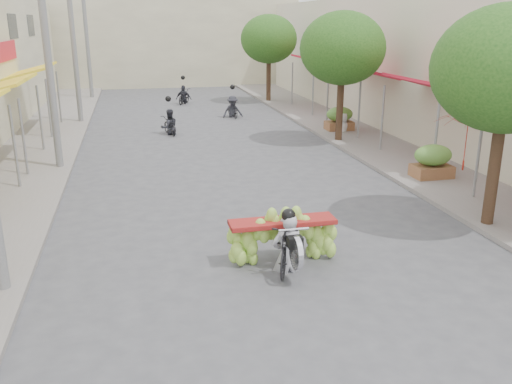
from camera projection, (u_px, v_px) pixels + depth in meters
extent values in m
plane|color=#4E4E53|center=(337.00, 346.00, 8.40)|extent=(120.00, 120.00, 0.00)
cube|color=gray|center=(26.00, 151.00, 20.85)|extent=(4.00, 60.00, 0.12)
cube|color=gray|center=(364.00, 135.00, 23.81)|extent=(4.00, 60.00, 0.12)
cylinder|color=slate|center=(15.00, 148.00, 15.80)|extent=(0.08, 0.08, 2.55)
cube|color=yellow|center=(1.00, 86.00, 18.15)|extent=(1.77, 4.00, 0.53)
cylinder|color=slate|center=(23.00, 139.00, 17.10)|extent=(0.08, 0.08, 2.55)
cylinder|color=slate|center=(40.00, 119.00, 20.45)|extent=(0.08, 0.08, 2.55)
cube|color=yellow|center=(31.00, 71.00, 23.73)|extent=(1.77, 4.00, 0.53)
cylinder|color=slate|center=(49.00, 110.00, 22.68)|extent=(0.08, 0.08, 2.55)
cylinder|color=slate|center=(59.00, 98.00, 26.02)|extent=(0.08, 0.08, 2.55)
cube|color=red|center=(7.00, 51.00, 23.29)|extent=(0.10, 3.50, 0.80)
cube|color=#1E2328|center=(12.00, 26.00, 24.85)|extent=(0.08, 2.00, 1.10)
cube|color=#1E2328|center=(30.00, 25.00, 29.49)|extent=(0.08, 2.00, 1.10)
cube|color=#1E2328|center=(44.00, 25.00, 34.14)|extent=(0.08, 2.00, 1.10)
cube|color=beige|center=(487.00, 66.00, 23.05)|extent=(8.00, 40.00, 6.00)
cylinder|color=slate|center=(478.00, 157.00, 14.83)|extent=(0.08, 0.08, 2.55)
cube|color=red|center=(432.00, 85.00, 18.37)|extent=(1.77, 4.20, 0.53)
cylinder|color=slate|center=(436.00, 140.00, 16.88)|extent=(0.08, 0.08, 2.55)
cylinder|color=slate|center=(382.00, 120.00, 20.41)|extent=(0.08, 0.08, 2.55)
cube|color=red|center=(361.00, 70.00, 23.95)|extent=(1.77, 4.20, 0.53)
cylinder|color=slate|center=(359.00, 111.00, 22.45)|extent=(0.08, 0.08, 2.55)
cylinder|color=slate|center=(328.00, 99.00, 25.99)|extent=(0.08, 0.08, 2.55)
cube|color=red|center=(317.00, 61.00, 29.53)|extent=(1.77, 4.20, 0.53)
cylinder|color=slate|center=(313.00, 93.00, 28.03)|extent=(0.08, 0.08, 2.55)
cylinder|color=slate|center=(292.00, 85.00, 31.57)|extent=(0.08, 0.08, 2.55)
cube|color=beige|center=(165.00, 39.00, 42.68)|extent=(20.00, 6.00, 7.00)
cylinder|color=slate|center=(47.00, 48.00, 17.21)|extent=(0.24, 0.24, 8.00)
cylinder|color=slate|center=(73.00, 39.00, 25.58)|extent=(0.24, 0.24, 8.00)
cylinder|color=slate|center=(87.00, 35.00, 33.95)|extent=(0.24, 0.24, 8.00)
cylinder|color=#3A2719|center=(495.00, 164.00, 12.78)|extent=(0.28, 0.28, 3.20)
ellipsoid|color=#2C5B1B|center=(508.00, 69.00, 12.11)|extent=(3.40, 3.40, 2.90)
cylinder|color=#3A2719|center=(340.00, 104.00, 22.07)|extent=(0.28, 0.28, 3.20)
ellipsoid|color=#2C5B1B|center=(343.00, 48.00, 21.41)|extent=(3.40, 3.40, 2.90)
cylinder|color=#3A2719|center=(269.00, 76.00, 33.23)|extent=(0.28, 0.28, 3.20)
ellipsoid|color=#2C5B1B|center=(269.00, 39.00, 32.57)|extent=(3.40, 3.40, 2.90)
cube|color=brown|center=(432.00, 169.00, 17.03)|extent=(1.20, 0.80, 0.50)
ellipsoid|color=#589036|center=(434.00, 151.00, 16.86)|extent=(1.20, 0.88, 0.66)
cube|color=brown|center=(339.00, 124.00, 24.47)|extent=(1.20, 0.80, 0.50)
ellipsoid|color=#589036|center=(340.00, 111.00, 24.30)|extent=(1.20, 0.88, 0.66)
imported|color=black|center=(287.00, 244.00, 10.90)|extent=(1.18, 1.87, 1.07)
cylinder|color=silver|center=(296.00, 253.00, 10.27)|extent=(0.10, 0.66, 0.66)
cube|color=black|center=(295.00, 242.00, 10.31)|extent=(0.28, 0.22, 0.22)
cylinder|color=silver|center=(294.00, 229.00, 10.34)|extent=(0.60, 0.05, 0.05)
cube|color=maroon|center=(282.00, 222.00, 11.12)|extent=(2.20, 0.55, 0.10)
imported|color=#BAB9C2|center=(288.00, 214.00, 10.66)|extent=(0.65, 0.48, 1.81)
sphere|color=black|center=(289.00, 171.00, 10.36)|extent=(0.28, 0.28, 0.28)
imported|color=#A72216|center=(471.00, 111.00, 14.93)|extent=(1.91, 1.91, 1.71)
imported|color=silver|center=(343.00, 112.00, 24.02)|extent=(0.85, 0.53, 1.68)
imported|color=black|center=(169.00, 126.00, 24.02)|extent=(0.85, 1.48, 0.79)
imported|color=#292A31|center=(169.00, 109.00, 23.80)|extent=(0.89, 0.66, 1.65)
sphere|color=black|center=(168.00, 99.00, 23.66)|extent=(0.26, 0.26, 0.26)
imported|color=black|center=(233.00, 109.00, 28.28)|extent=(0.64, 1.58, 0.90)
imported|color=#292A31|center=(233.00, 96.00, 28.07)|extent=(1.12, 0.69, 1.65)
sphere|color=black|center=(232.00, 87.00, 27.94)|extent=(0.26, 0.26, 0.26)
imported|color=black|center=(184.00, 97.00, 32.88)|extent=(1.20, 1.69, 0.89)
imported|color=#292A31|center=(183.00, 85.00, 32.67)|extent=(1.11, 0.90, 1.65)
sphere|color=black|center=(183.00, 78.00, 32.54)|extent=(0.26, 0.26, 0.26)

